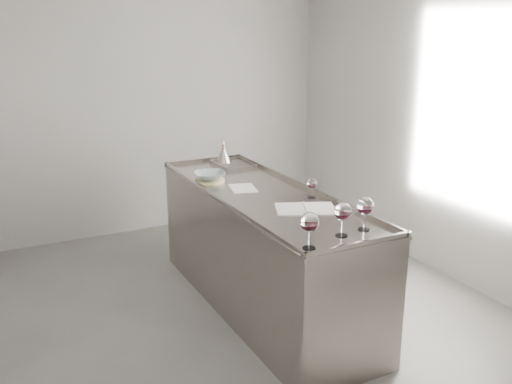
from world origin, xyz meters
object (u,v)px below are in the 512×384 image
wine_glass_right (365,207)px  wine_glass_small (312,184)px  counter (263,251)px  wine_glass_left (310,223)px  wine_funnel (224,155)px  notebook (306,209)px  wine_glass_middle (343,212)px  ceramic_bowl (210,176)px

wine_glass_right → wine_glass_small: (0.08, 0.73, -0.05)m
counter → wine_glass_small: wine_glass_small is taller
wine_glass_right → counter: bearing=101.4°
wine_glass_right → wine_glass_left: bearing=-167.5°
wine_glass_small → wine_funnel: 1.33m
notebook → wine_funnel: size_ratio=2.28×
wine_glass_left → wine_glass_middle: 0.30m
wine_glass_left → wine_glass_middle: size_ratio=1.02×
counter → wine_glass_left: (-0.28, -1.08, 0.62)m
wine_glass_middle → wine_glass_right: 0.19m
wine_glass_right → notebook: bearing=103.1°
ceramic_bowl → counter: bearing=-66.2°
notebook → wine_funnel: (0.07, 1.55, 0.06)m
wine_glass_right → notebook: size_ratio=0.44×
counter → wine_funnel: bearing=81.9°
wine_glass_left → notebook: wine_glass_left is taller
counter → wine_glass_right: (0.20, -0.98, 0.62)m
wine_glass_left → wine_glass_small: bearing=56.5°
wine_glass_right → wine_funnel: 2.06m
ceramic_bowl → wine_glass_small: bearing=-56.6°
wine_glass_right → ceramic_bowl: bearing=105.9°
wine_glass_middle → notebook: wine_glass_middle is taller
wine_glass_right → wine_funnel: (-0.04, 2.05, -0.09)m
ceramic_bowl → wine_glass_left: bearing=-91.8°
wine_glass_left → ceramic_bowl: 1.59m
ceramic_bowl → wine_glass_middle: bearing=-81.2°
wine_glass_left → notebook: 0.72m
wine_glass_right → notebook: wine_glass_right is taller
wine_glass_middle → wine_glass_small: (0.26, 0.75, -0.05)m
wine_glass_middle → counter: bearing=90.6°
wine_glass_small → ceramic_bowl: (-0.50, 0.76, -0.06)m
wine_glass_left → wine_glass_small: wine_glass_left is taller
counter → wine_glass_right: 1.17m
wine_glass_middle → ceramic_bowl: 1.53m
ceramic_bowl → wine_glass_right: bearing=-74.1°
notebook → ceramic_bowl: size_ratio=1.95×
counter → wine_glass_right: wine_glass_right is taller
counter → wine_glass_small: size_ratio=16.14×
wine_glass_left → wine_glass_right: wine_glass_left is taller
wine_glass_left → wine_funnel: 2.20m
wine_glass_middle → ceramic_bowl: bearing=98.8°
wine_glass_middle → wine_glass_left: bearing=-164.5°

